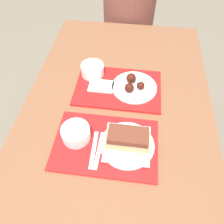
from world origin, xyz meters
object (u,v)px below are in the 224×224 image
Objects in this scene: tray_near at (106,144)px; bowl_coleslaw_far at (93,69)px; bowl_coleslaw_near at (76,133)px; wings_plate_far at (134,85)px; tray_far at (118,88)px; person_seated_across at (129,10)px; brisket_sandwich_plate at (128,141)px.

tray_near is 3.61× the size of bowl_coleslaw_far.
bowl_coleslaw_near is 0.39m from wings_plate_far.
bowl_coleslaw_far is (-0.13, 0.41, 0.04)m from tray_near.
person_seated_across reaches higher than tray_far.
tray_far is at bearing -89.35° from person_seated_across.
tray_near is at bearing -72.53° from bowl_coleslaw_far.
tray_near is 0.33m from tray_far.
person_seated_across is at bearing 83.54° from bowl_coleslaw_near.
tray_near and tray_far have the same top height.
bowl_coleslaw_near is (-0.13, 0.02, 0.04)m from tray_near.
tray_far is 3.61× the size of bowl_coleslaw_near.
person_seated_across reaches higher than tray_near.
brisket_sandwich_plate is (0.22, -0.01, 0.00)m from bowl_coleslaw_near.
wings_plate_far is at bearing 74.85° from tray_near.
tray_far is at bearing -176.05° from wings_plate_far.
bowl_coleslaw_far is 0.78m from person_seated_across.
bowl_coleslaw_far is at bearing 90.51° from bowl_coleslaw_near.
brisket_sandwich_plate is (0.09, 0.00, 0.04)m from tray_near.
tray_far is 0.35m from bowl_coleslaw_near.
tray_far is 0.17m from bowl_coleslaw_far.
brisket_sandwich_plate is at bearing -85.91° from person_seated_across.
bowl_coleslaw_far is at bearing 118.11° from brisket_sandwich_plate.
wings_plate_far is at bearing -84.08° from person_seated_across.
tray_near is 0.64× the size of person_seated_across.
bowl_coleslaw_near is 0.53× the size of wings_plate_far.
tray_near is 1.90× the size of wings_plate_far.
brisket_sandwich_plate is at bearing 2.41° from tray_near.
wings_plate_far is (0.22, -0.07, -0.02)m from bowl_coleslaw_far.
tray_near is 0.35m from wings_plate_far.
wings_plate_far reaches higher than tray_far.
brisket_sandwich_plate reaches higher than wings_plate_far.
wings_plate_far reaches higher than tray_near.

